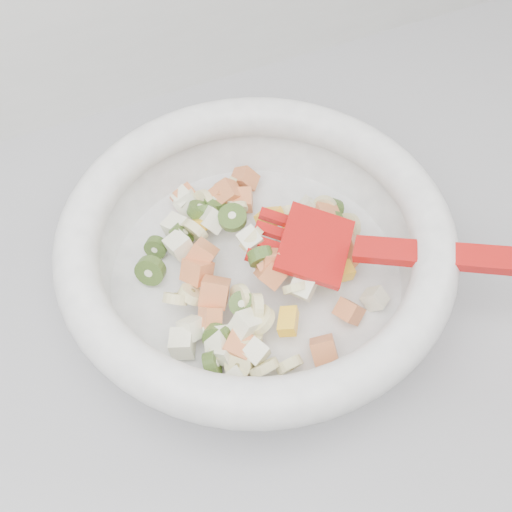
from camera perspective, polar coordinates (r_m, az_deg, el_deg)
name	(u,v)px	position (r m, az deg, el deg)	size (l,w,h in m)	color
counter	(318,405)	(1.06, 5.50, -13.08)	(2.00, 0.60, 0.90)	#949399
mixing_bowl	(257,251)	(0.58, 0.08, 0.42)	(0.44, 0.38, 0.12)	white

